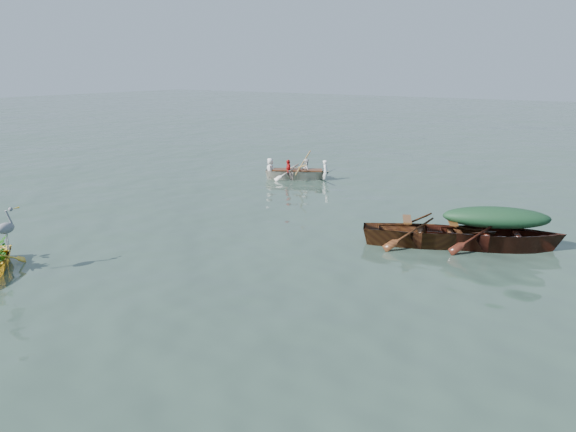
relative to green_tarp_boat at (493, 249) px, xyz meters
name	(u,v)px	position (x,y,z in m)	size (l,w,h in m)	color
ground	(194,276)	(-4.82, -5.47, 0.00)	(140.00, 140.00, 0.00)	#33483C
green_tarp_boat	(493,249)	(0.00, 0.00, 0.00)	(1.43, 4.59, 1.09)	#41180F
open_wooden_boat	(428,245)	(-1.42, -0.65, 0.00)	(1.40, 4.49, 1.05)	#532D14
rowed_boat	(297,179)	(-8.74, 4.61, 0.00)	(1.06, 3.53, 0.80)	white
green_tarp_cover	(496,217)	(0.00, 0.00, 0.80)	(0.79, 2.53, 0.52)	#193D21
thwart_benches	(429,224)	(-1.42, -0.65, 0.55)	(0.84, 2.24, 0.04)	#552F13
heron	(6,235)	(-8.14, -7.59, 0.88)	(0.28, 0.40, 0.92)	gray
rowers	(298,160)	(-8.74, 4.61, 0.78)	(0.95, 2.47, 0.76)	white
oars	(297,168)	(-8.74, 4.61, 0.43)	(2.60, 0.60, 0.06)	#A57C3E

